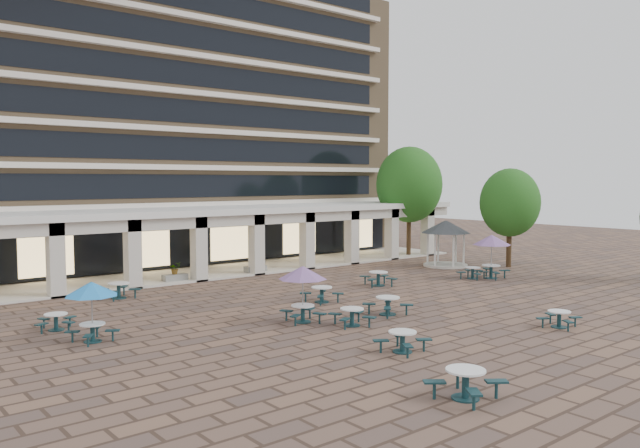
# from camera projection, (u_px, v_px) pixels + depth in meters

# --- Properties ---
(ground) EXTENTS (120.00, 120.00, 0.00)m
(ground) POSITION_uv_depth(u_px,v_px,m) (362.00, 309.00, 30.14)
(ground) COLOR brown
(ground) RESTS_ON ground
(apartment_building) EXTENTS (40.00, 15.50, 25.20)m
(apartment_building) POSITION_uv_depth(u_px,v_px,m) (141.00, 99.00, 48.94)
(apartment_building) COLOR #8D7250
(apartment_building) RESTS_ON ground
(retail_arcade) EXTENTS (42.00, 6.60, 4.40)m
(retail_arcade) POSITION_uv_depth(u_px,v_px,m) (210.00, 229.00, 41.37)
(retail_arcade) COLOR white
(retail_arcade) RESTS_ON ground
(picnic_table_0) EXTENTS (2.09, 2.09, 0.86)m
(picnic_table_0) POSITION_uv_depth(u_px,v_px,m) (465.00, 381.00, 17.65)
(picnic_table_0) COLOR #15393F
(picnic_table_0) RESTS_ON ground
(picnic_table_1) EXTENTS (1.94, 1.94, 0.77)m
(picnic_table_1) POSITION_uv_depth(u_px,v_px,m) (402.00, 340.00, 22.46)
(picnic_table_1) COLOR #15393F
(picnic_table_1) RESTS_ON ground
(picnic_table_3) EXTENTS (1.82, 1.82, 0.71)m
(picnic_table_3) POSITION_uv_depth(u_px,v_px,m) (559.00, 318.00, 26.25)
(picnic_table_3) COLOR #15393F
(picnic_table_3) RESTS_ON ground
(picnic_table_4) EXTENTS (2.01, 2.01, 2.32)m
(picnic_table_4) POSITION_uv_depth(u_px,v_px,m) (91.00, 291.00, 23.78)
(picnic_table_4) COLOR #15393F
(picnic_table_4) RESTS_ON ground
(picnic_table_5) EXTENTS (2.03, 2.03, 0.76)m
(picnic_table_5) POSITION_uv_depth(u_px,v_px,m) (352.00, 315.00, 26.54)
(picnic_table_5) COLOR #15393F
(picnic_table_5) RESTS_ON ground
(picnic_table_6) EXTENTS (2.13, 2.13, 2.46)m
(picnic_table_6) POSITION_uv_depth(u_px,v_px,m) (303.00, 275.00, 27.09)
(picnic_table_6) COLOR #15393F
(picnic_table_6) RESTS_ON ground
(picnic_table_7) EXTENTS (1.90, 1.90, 0.74)m
(picnic_table_7) POSITION_uv_depth(u_px,v_px,m) (473.00, 272.00, 39.27)
(picnic_table_7) COLOR #15393F
(picnic_table_7) RESTS_ON ground
(picnic_table_8) EXTENTS (1.87, 1.87, 0.70)m
(picnic_table_8) POSITION_uv_depth(u_px,v_px,m) (56.00, 320.00, 25.76)
(picnic_table_8) COLOR #15393F
(picnic_table_8) RESTS_ON ground
(picnic_table_9) EXTENTS (1.81, 1.81, 0.80)m
(picnic_table_9) POSITION_uv_depth(u_px,v_px,m) (322.00, 293.00, 31.66)
(picnic_table_9) COLOR #15393F
(picnic_table_9) RESTS_ON ground
(picnic_table_10) EXTENTS (1.90, 1.90, 0.83)m
(picnic_table_10) POSITION_uv_depth(u_px,v_px,m) (388.00, 304.00, 28.74)
(picnic_table_10) COLOR #15393F
(picnic_table_10) RESTS_ON ground
(picnic_table_11) EXTENTS (2.39, 2.39, 2.76)m
(picnic_table_11) POSITION_uv_depth(u_px,v_px,m) (492.00, 242.00, 39.27)
(picnic_table_11) COLOR #15393F
(picnic_table_11) RESTS_ON ground
(picnic_table_12) EXTENTS (1.99, 1.99, 0.83)m
(picnic_table_12) POSITION_uv_depth(u_px,v_px,m) (119.00, 289.00, 32.71)
(picnic_table_12) COLOR #15393F
(picnic_table_12) RESTS_ON ground
(picnic_table_13) EXTENTS (2.30, 2.30, 0.84)m
(picnic_table_13) POSITION_uv_depth(u_px,v_px,m) (378.00, 277.00, 36.67)
(picnic_table_13) COLOR #15393F
(picnic_table_13) RESTS_ON ground
(gazebo) EXTENTS (3.55, 3.55, 3.30)m
(gazebo) POSITION_uv_depth(u_px,v_px,m) (446.00, 232.00, 44.86)
(gazebo) COLOR beige
(gazebo) RESTS_ON ground
(tree_east_a) EXTENTS (4.24, 4.24, 7.06)m
(tree_east_a) POSITION_uv_depth(u_px,v_px,m) (510.00, 203.00, 44.33)
(tree_east_a) COLOR #442F1B
(tree_east_a) RESTS_ON ground
(tree_east_c) EXTENTS (5.37, 5.37, 8.95)m
(tree_east_c) POSITION_uv_depth(u_px,v_px,m) (409.00, 185.00, 50.64)
(tree_east_c) COLOR #442F1B
(tree_east_c) RESTS_ON ground
(planter_left) EXTENTS (1.50, 0.62, 1.23)m
(planter_left) POSITION_uv_depth(u_px,v_px,m) (175.00, 275.00, 37.88)
(planter_left) COLOR gray
(planter_left) RESTS_ON ground
(planter_right) EXTENTS (1.50, 0.84, 1.32)m
(planter_right) POSITION_uv_depth(u_px,v_px,m) (255.00, 265.00, 41.55)
(planter_right) COLOR gray
(planter_right) RESTS_ON ground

